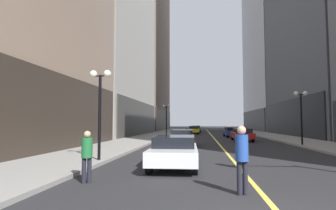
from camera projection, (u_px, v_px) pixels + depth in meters
ground_plane at (212, 136)px, 38.84m from camera, size 200.00×200.00×0.00m
sidewalk_left at (156, 135)px, 39.83m from camera, size 4.50×78.00×0.15m
sidewalk_right at (271, 135)px, 37.86m from camera, size 4.50×78.00×0.15m
lane_centre_stripe at (212, 136)px, 38.84m from camera, size 0.16×70.00×0.01m
building_left_far at (140, 25)px, 67.29m from camera, size 12.06×26.00×53.01m
building_right_far at (278, 47)px, 62.89m from camera, size 12.39×26.00×39.16m
car_white at (174, 150)px, 11.57m from camera, size 2.09×4.67×1.32m
car_silver at (182, 137)px, 21.52m from camera, size 1.95×4.26×1.32m
car_red at (242, 134)px, 27.70m from camera, size 1.89×4.59×1.32m
car_blue at (232, 132)px, 35.06m from camera, size 1.91×4.77×1.32m
car_yellow at (194, 130)px, 44.99m from camera, size 1.91×4.69×1.32m
car_green at (196, 129)px, 51.48m from camera, size 2.03×4.73×1.32m
pedestrian_in_blue_hoodie at (242, 154)px, 7.14m from camera, size 0.42×0.42×1.82m
pedestrian_in_green_parka at (87, 153)px, 8.50m from camera, size 0.46×0.46×1.64m
street_lamp_left_near at (100, 94)px, 12.85m from camera, size 1.06×0.36×4.43m
street_lamp_left_far at (166, 113)px, 37.90m from camera, size 1.06×0.36×4.43m
street_lamp_right_mid at (301, 106)px, 21.47m from camera, size 1.06×0.36×4.43m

